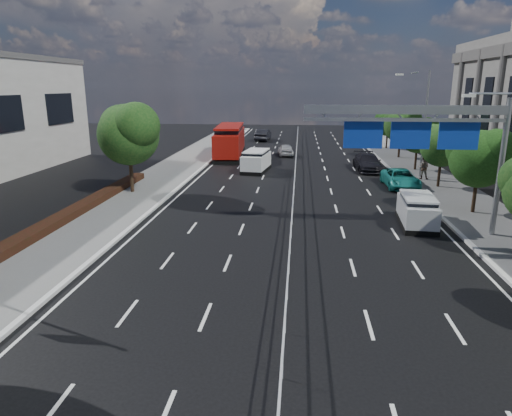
{
  "coord_description": "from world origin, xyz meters",
  "views": [
    {
      "loc": [
        0.32,
        -14.11,
        7.79
      ],
      "look_at": [
        -1.58,
        5.8,
        2.4
      ],
      "focal_mm": 32.0,
      "sensor_mm": 36.0,
      "label": 1
    }
  ],
  "objects_px": {
    "overhead_gantry": "(426,130)",
    "parked_car_dark": "(368,162)",
    "red_bus": "(230,140)",
    "silver_minivan": "(417,211)",
    "white_minivan": "(256,161)",
    "near_car_silver": "(286,150)",
    "parked_car_teal": "(401,179)",
    "pedestrian_b": "(423,168)",
    "near_car_dark": "(263,135)"
  },
  "relations": [
    {
      "from": "white_minivan",
      "to": "near_car_silver",
      "type": "bearing_deg",
      "value": 84.42
    },
    {
      "from": "near_car_dark",
      "to": "pedestrian_b",
      "type": "relative_size",
      "value": 2.63
    },
    {
      "from": "white_minivan",
      "to": "parked_car_teal",
      "type": "xyz_separation_m",
      "value": [
        11.96,
        -5.82,
        -0.27
      ]
    },
    {
      "from": "parked_car_dark",
      "to": "pedestrian_b",
      "type": "xyz_separation_m",
      "value": [
        3.98,
        -4.3,
        0.31
      ]
    },
    {
      "from": "silver_minivan",
      "to": "pedestrian_b",
      "type": "relative_size",
      "value": 2.27
    },
    {
      "from": "silver_minivan",
      "to": "near_car_silver",
      "type": "bearing_deg",
      "value": 111.91
    },
    {
      "from": "parked_car_teal",
      "to": "pedestrian_b",
      "type": "distance_m",
      "value": 3.83
    },
    {
      "from": "white_minivan",
      "to": "near_car_dark",
      "type": "xyz_separation_m",
      "value": [
        -1.34,
        24.7,
        -0.15
      ]
    },
    {
      "from": "red_bus",
      "to": "white_minivan",
      "type": "bearing_deg",
      "value": -70.81
    },
    {
      "from": "parked_car_teal",
      "to": "pedestrian_b",
      "type": "height_order",
      "value": "pedestrian_b"
    },
    {
      "from": "white_minivan",
      "to": "parked_car_teal",
      "type": "bearing_deg",
      "value": -18.27
    },
    {
      "from": "overhead_gantry",
      "to": "parked_car_dark",
      "type": "height_order",
      "value": "overhead_gantry"
    },
    {
      "from": "overhead_gantry",
      "to": "near_car_silver",
      "type": "bearing_deg",
      "value": 105.9
    },
    {
      "from": "white_minivan",
      "to": "parked_car_teal",
      "type": "relative_size",
      "value": 0.94
    },
    {
      "from": "overhead_gantry",
      "to": "parked_car_dark",
      "type": "bearing_deg",
      "value": 89.92
    },
    {
      "from": "near_car_dark",
      "to": "parked_car_teal",
      "type": "relative_size",
      "value": 0.99
    },
    {
      "from": "red_bus",
      "to": "parked_car_teal",
      "type": "distance_m",
      "value": 21.68
    },
    {
      "from": "overhead_gantry",
      "to": "silver_minivan",
      "type": "bearing_deg",
      "value": 77.67
    },
    {
      "from": "silver_minivan",
      "to": "parked_car_dark",
      "type": "distance_m",
      "value": 17.45
    },
    {
      "from": "parked_car_teal",
      "to": "overhead_gantry",
      "type": "bearing_deg",
      "value": -99.2
    },
    {
      "from": "parked_car_dark",
      "to": "pedestrian_b",
      "type": "distance_m",
      "value": 5.87
    },
    {
      "from": "white_minivan",
      "to": "parked_car_dark",
      "type": "bearing_deg",
      "value": 15.31
    },
    {
      "from": "overhead_gantry",
      "to": "red_bus",
      "type": "xyz_separation_m",
      "value": [
        -14.24,
        26.75,
        -3.79
      ]
    },
    {
      "from": "red_bus",
      "to": "silver_minivan",
      "type": "height_order",
      "value": "red_bus"
    },
    {
      "from": "overhead_gantry",
      "to": "red_bus",
      "type": "bearing_deg",
      "value": 118.02
    },
    {
      "from": "red_bus",
      "to": "near_car_dark",
      "type": "bearing_deg",
      "value": 77.03
    },
    {
      "from": "white_minivan",
      "to": "parked_car_dark",
      "type": "distance_m",
      "value": 10.52
    },
    {
      "from": "overhead_gantry",
      "to": "white_minivan",
      "type": "height_order",
      "value": "overhead_gantry"
    },
    {
      "from": "white_minivan",
      "to": "silver_minivan",
      "type": "distance_m",
      "value": 19.33
    },
    {
      "from": "red_bus",
      "to": "near_car_silver",
      "type": "xyz_separation_m",
      "value": [
        6.26,
        1.27,
        -1.14
      ]
    },
    {
      "from": "near_car_dark",
      "to": "overhead_gantry",
      "type": "bearing_deg",
      "value": 110.02
    },
    {
      "from": "parked_car_dark",
      "to": "near_car_dark",
      "type": "bearing_deg",
      "value": 113.88
    },
    {
      "from": "white_minivan",
      "to": "parked_car_teal",
      "type": "height_order",
      "value": "white_minivan"
    },
    {
      "from": "silver_minivan",
      "to": "parked_car_dark",
      "type": "bearing_deg",
      "value": 95.42
    },
    {
      "from": "white_minivan",
      "to": "silver_minivan",
      "type": "height_order",
      "value": "white_minivan"
    },
    {
      "from": "overhead_gantry",
      "to": "white_minivan",
      "type": "bearing_deg",
      "value": 120.34
    },
    {
      "from": "white_minivan",
      "to": "near_car_silver",
      "type": "height_order",
      "value": "white_minivan"
    },
    {
      "from": "near_car_silver",
      "to": "parked_car_teal",
      "type": "xyz_separation_m",
      "value": [
        9.54,
        -16.07,
        0.04
      ]
    },
    {
      "from": "red_bus",
      "to": "near_car_dark",
      "type": "relative_size",
      "value": 2.35
    },
    {
      "from": "white_minivan",
      "to": "overhead_gantry",
      "type": "bearing_deg",
      "value": -51.97
    },
    {
      "from": "parked_car_teal",
      "to": "red_bus",
      "type": "bearing_deg",
      "value": 135.1
    },
    {
      "from": "overhead_gantry",
      "to": "pedestrian_b",
      "type": "xyz_separation_m",
      "value": [
        4.01,
        14.86,
        -4.51
      ]
    },
    {
      "from": "parked_car_teal",
      "to": "parked_car_dark",
      "type": "height_order",
      "value": "parked_car_dark"
    },
    {
      "from": "white_minivan",
      "to": "near_car_dark",
      "type": "bearing_deg",
      "value": 100.8
    },
    {
      "from": "silver_minivan",
      "to": "parked_car_dark",
      "type": "relative_size",
      "value": 0.8
    },
    {
      "from": "near_car_silver",
      "to": "silver_minivan",
      "type": "xyz_separation_m",
      "value": [
        8.36,
        -26.3,
        0.19
      ]
    },
    {
      "from": "white_minivan",
      "to": "pedestrian_b",
      "type": "relative_size",
      "value": 2.5
    },
    {
      "from": "silver_minivan",
      "to": "pedestrian_b",
      "type": "xyz_separation_m",
      "value": [
        3.63,
        13.14,
        0.24
      ]
    },
    {
      "from": "red_bus",
      "to": "overhead_gantry",
      "type": "bearing_deg",
      "value": -65.92
    },
    {
      "from": "overhead_gantry",
      "to": "near_car_silver",
      "type": "relative_size",
      "value": 2.6
    }
  ]
}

